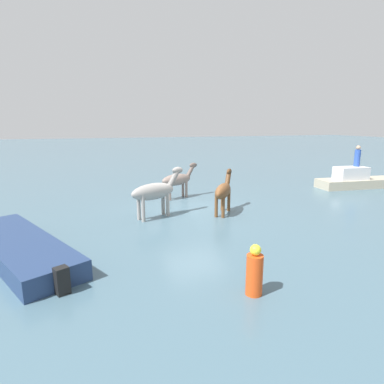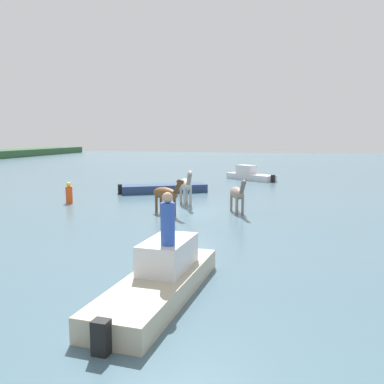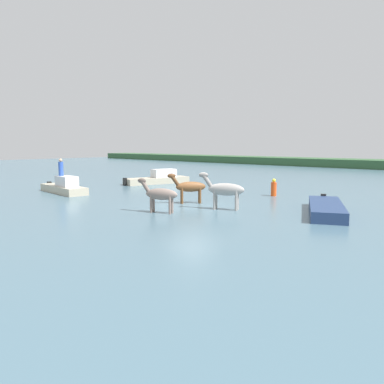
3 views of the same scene
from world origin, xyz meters
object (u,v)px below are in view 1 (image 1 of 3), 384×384
Objects in this scene: boat_motor_center at (357,182)px; person_spotter_bow at (357,157)px; horse_pinto_flank at (178,180)px; horse_mid_herd at (155,191)px; horse_dark_mare at (223,191)px; buoy_channel_marker at (254,272)px; boat_launch_far at (20,250)px.

boat_motor_center is 4.35× the size of person_spotter_bow.
horse_mid_herd is at bearing -142.58° from horse_pinto_flank.
horse_dark_mare is 6.29m from buoy_channel_marker.
person_spotter_bow is at bearing -12.04° from horse_mid_herd.
buoy_channel_marker is (1.89, 5.98, -0.44)m from horse_dark_mare.
horse_dark_mare is at bearing -99.67° from boat_launch_far.
boat_motor_center is (-12.29, -2.29, -0.73)m from horse_mid_herd.
boat_launch_far is 4.83× the size of buoy_channel_marker.
horse_dark_mare is 3.34m from horse_pinto_flank.
horse_dark_mare reaches higher than buoy_channel_marker.
boat_motor_center is 0.94× the size of boat_launch_far.
horse_dark_mare is at bearing 20.16° from boat_motor_center.
horse_dark_mare is 9.90m from boat_motor_center.
person_spotter_bow is 1.04× the size of buoy_channel_marker.
person_spotter_bow is 14.43m from buoy_channel_marker.
horse_pinto_flank reaches higher than boat_launch_far.
boat_motor_center is at bearing -38.21° from horse_dark_mare.
horse_pinto_flank is 9.21m from buoy_channel_marker.
horse_mid_herd is 12.55m from person_spotter_bow.
person_spotter_bow is (-12.28, -2.46, 0.70)m from horse_mid_herd.
person_spotter_bow reaches higher than boat_motor_center.
horse_mid_herd is at bearing -82.14° from buoy_channel_marker.
horse_dark_mare is at bearing -29.28° from horse_mid_herd.
horse_mid_herd reaches higher than boat_launch_far.
boat_motor_center is at bearing -12.84° from horse_mid_herd.
horse_pinto_flank is 8.12m from boat_launch_far.
buoy_channel_marker is at bearing -105.52° from horse_mid_herd.
boat_motor_center is (-10.58, 0.60, -0.61)m from horse_pinto_flank.
boat_launch_far is at bearing 21.08° from boat_motor_center.
buoy_channel_marker is (-5.19, 3.78, 0.33)m from boat_launch_far.
buoy_channel_marker is at bearing 41.88° from boat_motor_center.
horse_dark_mare is at bearing -107.53° from buoy_channel_marker.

